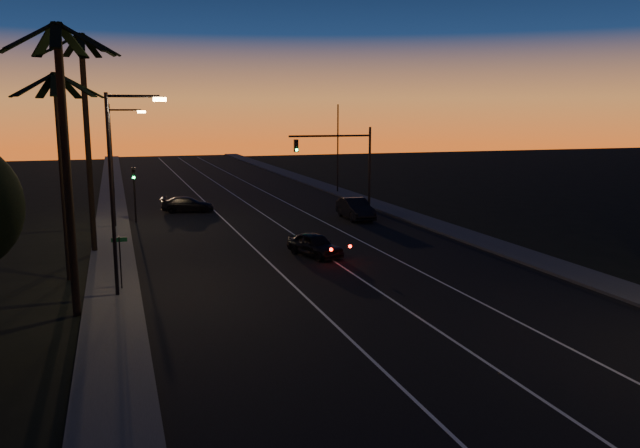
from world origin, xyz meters
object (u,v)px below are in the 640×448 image
object	(u,v)px
signal_mast	(343,154)
lead_car	(315,245)
cross_car	(188,204)
right_car	(355,209)

from	to	relation	value
signal_mast	lead_car	size ratio (longest dim) A/B	1.53
signal_mast	cross_car	world-z (taller)	signal_mast
lead_car	signal_mast	bearing A→B (deg)	64.07
signal_mast	lead_car	xyz separation A→B (m)	(-7.25, -14.91, -4.10)
lead_car	cross_car	world-z (taller)	lead_car
lead_car	cross_car	bearing A→B (deg)	105.13
right_car	cross_car	xyz separation A→B (m)	(-12.00, 7.62, -0.17)
signal_mast	cross_car	xyz separation A→B (m)	(-12.34, 3.92, -4.14)
cross_car	right_car	bearing A→B (deg)	-32.42
signal_mast	cross_car	size ratio (longest dim) A/B	1.54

